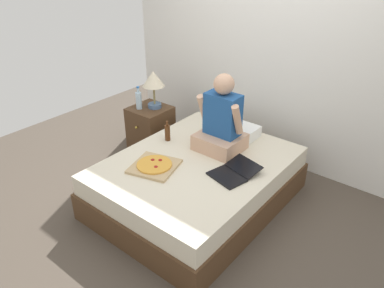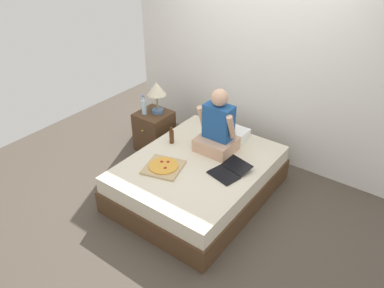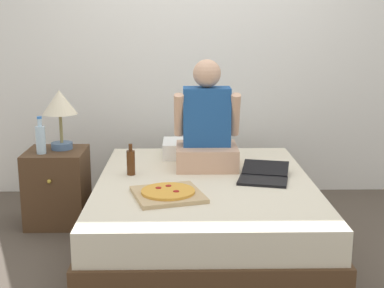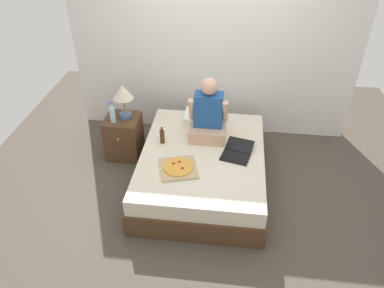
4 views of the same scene
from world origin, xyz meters
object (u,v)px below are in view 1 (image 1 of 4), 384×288
Objects in this scene: bed at (197,182)px; pizza_box at (154,166)px; water_bottle at (139,100)px; beer_bottle_on_bed at (167,132)px; person_seated at (221,123)px; nightstand_left at (151,129)px; lamp_on_left_nightstand at (153,81)px; laptop at (232,173)px.

pizza_box is (-0.24, -0.34, 0.26)m from bed.
water_bottle reaches higher than beer_bottle_on_bed.
beer_bottle_on_bed is (-0.51, 0.14, 0.33)m from bed.
bed is at bearing -94.47° from person_seated.
pizza_box is at bearing -43.28° from nightstand_left.
pizza_box is (0.83, -0.87, -0.40)m from lamp_on_left_nightstand.
lamp_on_left_nightstand is 0.75m from beer_bottle_on_bed.
water_bottle reaches higher than pizza_box.
bed is 4.22× the size of lamp_on_left_nightstand.
nightstand_left is at bearing 156.70° from bed.
water_bottle is at bearing -130.60° from lamp_on_left_nightstand.
lamp_on_left_nightstand is 0.58× the size of person_seated.
beer_bottle_on_bed is at bearing -34.77° from lamp_on_left_nightstand.
pizza_box is 2.25× the size of beer_bottle_on_bed.
person_seated is at bearing 85.53° from bed.
person_seated is at bearing -6.46° from nightstand_left.
laptop reaches higher than pizza_box.
pizza_box is (-0.27, -0.69, -0.27)m from person_seated.
nightstand_left is 0.73× the size of person_seated.
lamp_on_left_nightstand is 1.11m from person_seated.
laptop is (1.46, -0.52, -0.40)m from lamp_on_left_nightstand.
person_seated reaches higher than water_bottle.
water_bottle is at bearing 161.96° from bed.
water_bottle is at bearing 142.50° from pizza_box.
water_bottle is 1.25× the size of beer_bottle_on_bed.
person_seated reaches higher than beer_bottle_on_bed.
beer_bottle_on_bed is at bearing 164.70° from bed.
nightstand_left is at bearing 162.69° from laptop.
pizza_box is at bearing -60.70° from beer_bottle_on_bed.
lamp_on_left_nightstand is at bearing 160.48° from laptop.
nightstand_left is (-1.10, 0.48, 0.05)m from bed.
water_bottle reaches higher than nightstand_left.
bed is at bearing 55.02° from pizza_box.
person_seated is 3.55× the size of beer_bottle_on_bed.
laptop is (1.58, -0.38, -0.18)m from water_bottle.
beer_bottle_on_bed is (-0.90, 0.13, 0.07)m from laptop.
beer_bottle_on_bed is at bearing 119.30° from pizza_box.
bed is at bearing -178.92° from laptop.
person_seated is (1.09, -0.18, -0.13)m from lamp_on_left_nightstand.
bed is 1.20m from nightstand_left.
person_seated is (0.03, 0.35, 0.53)m from bed.
beer_bottle_on_bed is (0.56, -0.39, -0.33)m from lamp_on_left_nightstand.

